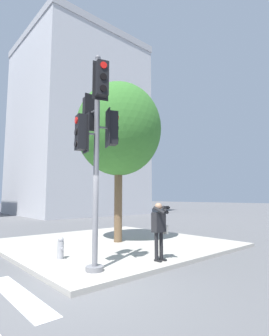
# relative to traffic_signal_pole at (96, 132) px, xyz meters

# --- Properties ---
(ground_plane) EXTENTS (160.00, 160.00, 0.00)m
(ground_plane) POSITION_rel_traffic_signal_pole_xyz_m (-0.60, -0.39, -3.65)
(ground_plane) COLOR #5B5B5E
(sidewalk_corner) EXTENTS (8.00, 8.00, 0.13)m
(sidewalk_corner) POSITION_rel_traffic_signal_pole_xyz_m (2.90, 3.11, -3.59)
(sidewalk_corner) COLOR #ADA89E
(sidewalk_corner) RESTS_ON ground_plane
(traffic_signal_pole) EXTENTS (1.14, 1.15, 5.65)m
(traffic_signal_pole) POSITION_rel_traffic_signal_pole_xyz_m (0.00, 0.00, 0.00)
(traffic_signal_pole) COLOR slate
(traffic_signal_pole) RESTS_ON sidewalk_corner
(person_photographer) EXTENTS (0.58, 0.54, 1.65)m
(person_photographer) POSITION_rel_traffic_signal_pole_xyz_m (2.01, -0.34, -2.54)
(person_photographer) COLOR black
(person_photographer) RESTS_ON sidewalk_corner
(street_tree) EXTENTS (3.62, 3.62, 6.70)m
(street_tree) POSITION_rel_traffic_signal_pole_xyz_m (3.06, 2.96, 1.17)
(street_tree) COLOR brown
(street_tree) RESTS_ON sidewalk_corner
(fire_hydrant) EXTENTS (0.18, 0.24, 0.64)m
(fire_hydrant) POSITION_rel_traffic_signal_pole_xyz_m (-0.03, 1.77, -3.21)
(fire_hydrant) COLOR #99999E
(fire_hydrant) RESTS_ON sidewalk_corner
(building_right) EXTENTS (12.85, 13.15, 20.41)m
(building_right) POSITION_rel_traffic_signal_pole_xyz_m (11.71, 22.24, 6.57)
(building_right) COLOR #BCBCC1
(building_right) RESTS_ON ground_plane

